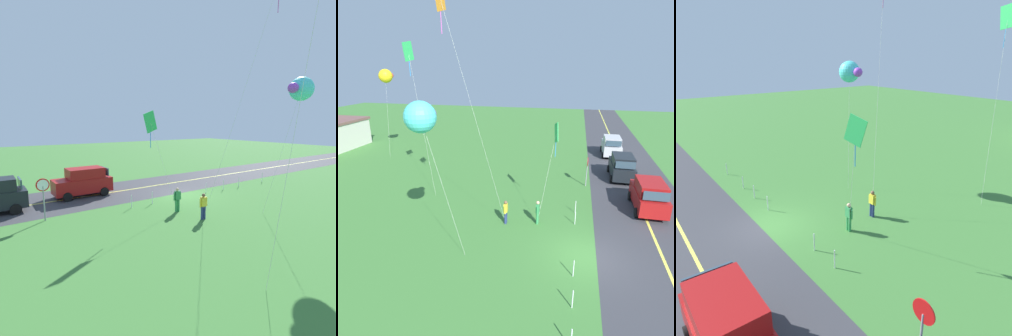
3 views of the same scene
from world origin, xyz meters
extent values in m
cube|color=#3D7533|center=(0.00, 0.00, -0.05)|extent=(120.00, 120.00, 0.10)
cube|color=#38383D|center=(0.00, -4.00, 0.00)|extent=(120.00, 7.00, 0.00)
cube|color=#E5E04C|center=(0.00, -4.00, 0.01)|extent=(120.00, 0.16, 0.00)
cube|color=maroon|center=(6.54, -4.31, 1.84)|extent=(2.73, 1.75, 0.80)
cube|color=#334756|center=(7.63, -4.31, 1.84)|extent=(0.10, 1.62, 0.64)
cube|color=#334756|center=(4.92, -4.31, 1.84)|extent=(0.10, 1.62, 0.60)
cylinder|color=black|center=(5.36, -3.36, 0.34)|extent=(0.68, 0.22, 0.68)
cylinder|color=black|center=(5.36, -5.26, 0.34)|extent=(0.68, 0.22, 0.68)
cylinder|color=red|center=(10.39, -0.10, 2.18)|extent=(0.76, 0.04, 0.76)
cylinder|color=white|center=(10.39, -0.07, 2.18)|extent=(0.62, 0.01, 0.62)
cylinder|color=#338C4C|center=(2.88, 3.11, 0.41)|extent=(0.16, 0.16, 0.82)
cylinder|color=#338C4C|center=(3.06, 3.11, 0.41)|extent=(0.16, 0.16, 0.82)
cube|color=#338C4C|center=(2.97, 3.11, 1.10)|extent=(0.36, 0.22, 0.56)
cylinder|color=#338C4C|center=(2.73, 3.11, 1.05)|extent=(0.10, 0.10, 0.52)
cylinder|color=#338C4C|center=(3.21, 3.11, 1.05)|extent=(0.10, 0.10, 0.52)
sphere|color=#D8AD84|center=(2.97, 3.11, 1.49)|extent=(0.22, 0.22, 0.22)
cylinder|color=navy|center=(2.45, 5.14, 0.41)|extent=(0.16, 0.16, 0.82)
cylinder|color=navy|center=(2.63, 5.14, 0.41)|extent=(0.16, 0.16, 0.82)
cube|color=yellow|center=(2.54, 5.14, 1.10)|extent=(0.36, 0.22, 0.56)
cylinder|color=yellow|center=(2.30, 5.14, 1.05)|extent=(0.10, 0.10, 0.52)
cylinder|color=yellow|center=(2.78, 5.14, 1.05)|extent=(0.10, 0.10, 0.52)
sphere|color=brown|center=(2.54, 5.14, 1.49)|extent=(0.22, 0.22, 0.22)
cylinder|color=silver|center=(3.71, 2.69, 2.90)|extent=(1.50, 0.86, 5.81)
cube|color=green|center=(4.45, 2.27, 5.81)|extent=(1.18, 0.36, 1.41)
cylinder|color=#2D8CE5|center=(4.45, 2.27, 4.91)|extent=(0.04, 0.04, 1.40)
cylinder|color=silver|center=(1.32, 6.43, 6.44)|extent=(2.46, 2.59, 12.88)
cylinder|color=silver|center=(-2.12, 7.07, 3.87)|extent=(1.42, 1.17, 7.74)
sphere|color=#4CD8D8|center=(-2.82, 7.64, 7.74)|extent=(1.40, 1.40, 1.40)
sphere|color=purple|center=(-1.92, 7.64, 7.74)|extent=(0.60, 0.60, 0.60)
cylinder|color=silver|center=(5.22, 12.01, 5.38)|extent=(0.63, 0.85, 10.75)
cube|color=green|center=(4.91, 12.43, 10.75)|extent=(1.07, 0.20, 1.33)
cylinder|color=#2D8CE5|center=(4.91, 12.43, 9.85)|extent=(0.04, 0.04, 1.40)
cylinder|color=silver|center=(-9.35, 0.70, 0.45)|extent=(0.05, 0.05, 0.90)
cylinder|color=silver|center=(-5.90, 0.70, 0.45)|extent=(0.05, 0.05, 0.90)
cylinder|color=silver|center=(-3.91, 0.70, 0.45)|extent=(0.05, 0.05, 0.90)
cylinder|color=silver|center=(-1.83, 0.70, 0.45)|extent=(0.05, 0.05, 0.90)
cylinder|color=silver|center=(3.39, 0.70, 0.45)|extent=(0.05, 0.05, 0.90)
cylinder|color=silver|center=(5.05, 0.70, 0.45)|extent=(0.05, 0.05, 0.90)
camera|label=1|loc=(13.16, 16.56, 5.72)|focal=28.67mm
camera|label=2|loc=(-14.40, 1.12, 9.80)|focal=31.83mm
camera|label=3|loc=(14.45, -5.93, 8.79)|focal=33.66mm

